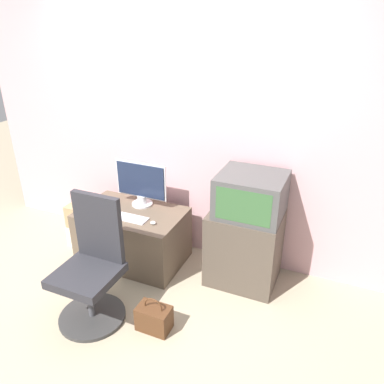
{
  "coord_description": "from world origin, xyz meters",
  "views": [
    {
      "loc": [
        1.47,
        -1.77,
        2.21
      ],
      "look_at": [
        0.26,
        1.02,
        0.78
      ],
      "focal_mm": 35.0,
      "sensor_mm": 36.0,
      "label": 1
    }
  ],
  "objects": [
    {
      "name": "keyboard",
      "position": [
        -0.26,
        0.75,
        0.54
      ],
      "size": [
        0.37,
        0.13,
        0.01
      ],
      "color": "silver",
      "rests_on": "desk"
    },
    {
      "name": "desk",
      "position": [
        -0.31,
        0.88,
        0.27
      ],
      "size": [
        1.0,
        0.63,
        0.53
      ],
      "color": "brown",
      "rests_on": "ground_plane"
    },
    {
      "name": "main_monitor",
      "position": [
        -0.29,
        1.05,
        0.76
      ],
      "size": [
        0.53,
        0.2,
        0.44
      ],
      "color": "silver",
      "rests_on": "desk"
    },
    {
      "name": "cardboard_box_lower",
      "position": [
        -0.97,
        0.87,
        0.11
      ],
      "size": [
        0.22,
        0.17,
        0.22
      ],
      "color": "beige",
      "rests_on": "ground_plane"
    },
    {
      "name": "mouse",
      "position": [
        -0.0,
        0.75,
        0.55
      ],
      "size": [
        0.05,
        0.04,
        0.03
      ],
      "color": "silver",
      "rests_on": "desk"
    },
    {
      "name": "side_stand",
      "position": [
        0.78,
        1.0,
        0.34
      ],
      "size": [
        0.61,
        0.49,
        0.69
      ],
      "color": "#4C4238",
      "rests_on": "ground_plane"
    },
    {
      "name": "wall_back",
      "position": [
        0.0,
        1.32,
        1.3
      ],
      "size": [
        4.4,
        0.05,
        2.6
      ],
      "color": "#CC9EA3",
      "rests_on": "ground_plane"
    },
    {
      "name": "crt_tv",
      "position": [
        0.81,
        1.01,
        0.87
      ],
      "size": [
        0.55,
        0.49,
        0.36
      ],
      "color": "#474747",
      "rests_on": "side_stand"
    },
    {
      "name": "cardboard_box_upper",
      "position": [
        -0.97,
        0.87,
        0.34
      ],
      "size": [
        0.2,
        0.16,
        0.24
      ],
      "color": "#A3845B",
      "rests_on": "cardboard_box_lower"
    },
    {
      "name": "office_chair",
      "position": [
        -0.19,
        0.1,
        0.42
      ],
      "size": [
        0.53,
        0.53,
        1.02
      ],
      "color": "#333333",
      "rests_on": "ground_plane"
    },
    {
      "name": "handbag",
      "position": [
        0.33,
        0.13,
        0.1
      ],
      "size": [
        0.26,
        0.17,
        0.29
      ],
      "color": "#4C2D19",
      "rests_on": "ground_plane"
    },
    {
      "name": "ground_plane",
      "position": [
        0.0,
        0.0,
        0.0
      ],
      "size": [
        12.0,
        12.0,
        0.0
      ],
      "primitive_type": "plane",
      "color": "tan"
    }
  ]
}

